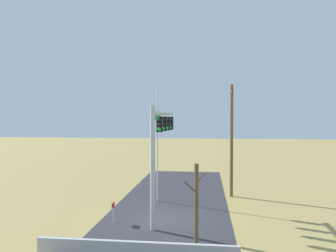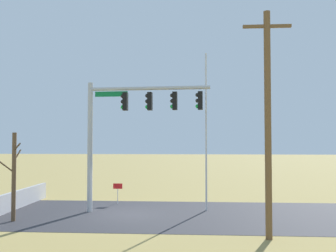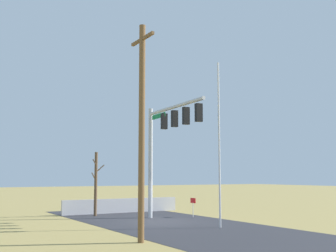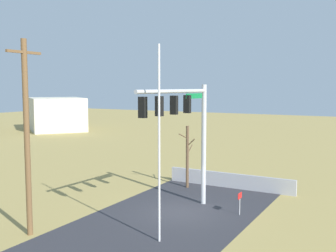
# 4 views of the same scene
# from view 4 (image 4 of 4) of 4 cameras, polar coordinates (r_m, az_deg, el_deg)

# --- Properties ---
(ground_plane) EXTENTS (160.00, 160.00, 0.00)m
(ground_plane) POSITION_cam_4_polar(r_m,az_deg,el_deg) (22.74, 1.60, -11.99)
(ground_plane) COLOR #9E894C
(road_surface) EXTENTS (28.00, 8.00, 0.01)m
(road_surface) POSITION_cam_4_polar(r_m,az_deg,el_deg) (19.47, -4.04, -15.06)
(road_surface) COLOR #2D2D33
(road_surface) RESTS_ON ground_plane
(sidewalk_corner) EXTENTS (6.00, 6.00, 0.01)m
(sidewalk_corner) POSITION_cam_4_polar(r_m,az_deg,el_deg) (25.21, 5.93, -10.24)
(sidewalk_corner) COLOR #B7B5AD
(sidewalk_corner) RESTS_ON ground_plane
(retaining_fence) EXTENTS (0.20, 8.86, 1.01)m
(retaining_fence) POSITION_cam_4_polar(r_m,az_deg,el_deg) (28.06, 8.68, -7.59)
(retaining_fence) COLOR #A8A8AD
(retaining_fence) RESTS_ON ground_plane
(signal_mast) EXTENTS (6.62, 0.69, 6.98)m
(signal_mast) POSITION_cam_4_polar(r_m,az_deg,el_deg) (21.60, 2.54, 0.71)
(signal_mast) COLOR #B2B5BA
(signal_mast) RESTS_ON ground_plane
(flagpole) EXTENTS (0.10, 0.10, 8.67)m
(flagpole) POSITION_cam_4_polar(r_m,az_deg,el_deg) (17.60, -1.26, -2.68)
(flagpole) COLOR silver
(flagpole) RESTS_ON ground_plane
(utility_pole) EXTENTS (1.90, 0.26, 8.99)m
(utility_pole) POSITION_cam_4_polar(r_m,az_deg,el_deg) (19.47, -19.26, -1.23)
(utility_pole) COLOR brown
(utility_pole) RESTS_ON ground_plane
(bare_tree) EXTENTS (1.27, 1.02, 4.22)m
(bare_tree) POSITION_cam_4_polar(r_m,az_deg,el_deg) (27.52, 2.75, -4.25)
(bare_tree) COLOR brown
(bare_tree) RESTS_ON ground_plane
(open_sign) EXTENTS (0.56, 0.04, 1.22)m
(open_sign) POSITION_cam_4_polar(r_m,az_deg,el_deg) (22.27, 10.08, -10.03)
(open_sign) COLOR silver
(open_sign) RESTS_ON ground_plane
(distant_building) EXTENTS (12.04, 12.40, 5.10)m
(distant_building) POSITION_cam_4_polar(r_m,az_deg,el_deg) (66.02, -15.36, 1.63)
(distant_building) COLOR beige
(distant_building) RESTS_ON ground_plane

